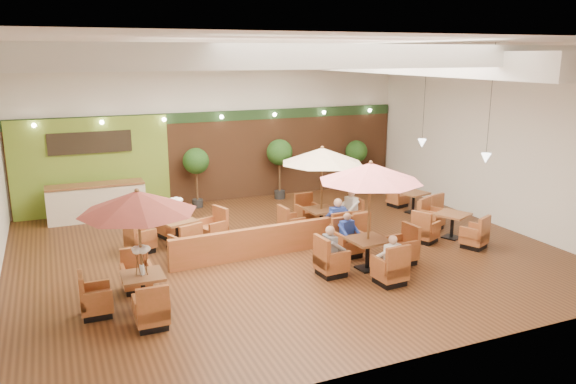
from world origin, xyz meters
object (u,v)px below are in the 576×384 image
topiary_0 (196,163)px  diner_0 (391,254)px  topiary_2 (356,153)px  diner_2 (332,246)px  service_counter (97,202)px  topiary_1 (280,155)px  table_0 (136,224)px  table_5 (413,203)px  table_1 (370,197)px  table_2 (322,174)px  table_4 (444,228)px  diner_1 (348,230)px  table_3 (177,232)px  diner_4 (350,206)px  booth_divider (277,239)px  diner_3 (337,217)px

topiary_0 → diner_0: bearing=-73.8°
topiary_2 → diner_2: (-4.87, -7.33, -0.71)m
service_counter → topiary_1: (6.42, 0.20, 1.05)m
topiary_0 → topiary_1: 3.09m
topiary_0 → diner_2: 7.51m
table_0 → table_5: table_0 is taller
table_1 → table_5: (4.05, 3.78, -1.51)m
table_2 → table_4: (3.01, -1.87, -1.44)m
topiary_2 → service_counter: bearing=-178.8°
diner_0 → diner_1: size_ratio=1.03×
table_0 → table_1: 5.50m
table_0 → topiary_1: (6.17, 7.37, -0.21)m
service_counter → topiary_2: bearing=1.2°
table_3 → diner_4: table_3 is taller
booth_divider → diner_2: 2.03m
diner_2 → diner_4: size_ratio=1.01×
service_counter → diner_3: size_ratio=3.51×
table_3 → topiary_0: (1.54, 3.88, 1.11)m
diner_4 → table_3: bearing=71.9°
table_5 → diner_4: bearing=-178.9°
topiary_0 → diner_2: bearing=-79.0°
table_1 → table_2: (0.22, 3.01, -0.06)m
table_3 → diner_0: bearing=-67.3°
booth_divider → diner_4: diner_4 is taller
booth_divider → table_1: bearing=-52.1°
topiary_1 → table_5: bearing=-46.4°
table_5 → diner_3: bearing=-169.6°
topiary_2 → diner_0: (-3.87, -8.33, -0.73)m
service_counter → table_0: size_ratio=1.16×
table_1 → diner_0: (0.00, -1.00, -1.12)m
diner_2 → diner_4: 3.72m
topiary_2 → diner_4: bearing=-121.9°
table_1 → diner_3: bearing=79.6°
table_3 → diner_3: 4.43m
topiary_0 → topiary_1: (3.09, 0.00, 0.09)m
table_3 → table_5: bearing=-16.6°
booth_divider → table_2: 2.58m
table_2 → diner_3: bearing=-93.5°
diner_3 → diner_4: bearing=47.9°
table_4 → diner_2: size_ratio=3.39×
diner_1 → diner_4: (1.18, 2.00, 0.02)m
topiary_1 → diner_4: 4.44m
table_2 → table_4: table_2 is taller
diner_1 → topiary_0: bearing=-78.7°
topiary_1 → service_counter: bearing=-178.2°
diner_0 → diner_3: diner_3 is taller
topiary_0 → booth_divider: bearing=-81.9°
table_5 → diner_2: (-5.05, -3.78, 0.41)m
diner_1 → diner_4: bearing=-130.2°
diner_4 → topiary_1: bearing=-6.4°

